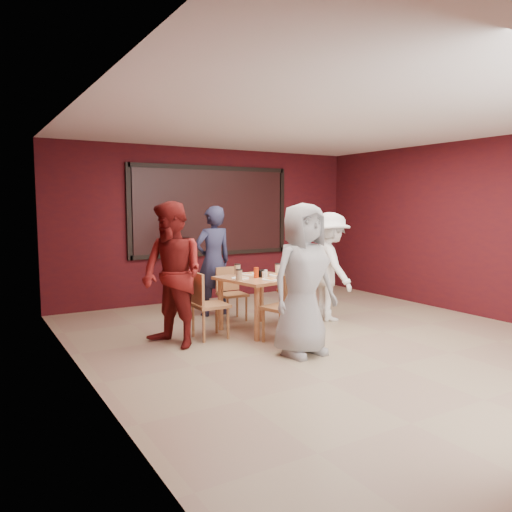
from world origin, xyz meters
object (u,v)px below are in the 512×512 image
chair_front (288,304)px  chair_back (231,290)px  chair_left (205,301)px  diner_front (303,280)px  dining_table (259,284)px  diner_back (213,261)px  chair_right (301,287)px  diner_right (330,267)px  diner_left (172,275)px

chair_front → chair_back: bearing=90.0°
chair_left → diner_front: bearing=-60.2°
diner_front → chair_left: bearing=115.2°
dining_table → diner_back: bearing=95.7°
diner_front → chair_right: bearing=50.1°
diner_right → dining_table: bearing=100.2°
diner_back → dining_table: bearing=92.0°
chair_back → chair_right: bearing=-46.9°
chair_back → diner_front: 2.09m
diner_front → diner_right: bearing=36.8°
chair_left → dining_table: bearing=-0.0°
diner_left → diner_right: size_ratio=1.10×
chair_right → diner_front: size_ratio=0.54×
dining_table → chair_back: size_ratio=1.40×
diner_front → diner_right: (1.40, 1.24, -0.07)m
dining_table → chair_right: size_ratio=1.16×
chair_front → chair_right: size_ratio=0.94×
diner_front → diner_right: size_ratio=1.09×
chair_front → diner_left: size_ratio=0.50×
chair_left → diner_front: size_ratio=0.50×
diner_left → chair_left: bearing=82.6°
chair_left → chair_right: size_ratio=0.92×
chair_front → diner_left: diner_left is taller
diner_right → chair_back: bearing=67.9°
chair_back → diner_back: 0.59m
chair_back → chair_left: bearing=-134.9°
chair_left → diner_right: size_ratio=0.54×
chair_left → chair_back: bearing=45.1°
chair_back → diner_front: diner_front is taller
chair_front → dining_table: bearing=87.8°
chair_back → chair_left: size_ratio=0.90×
dining_table → diner_left: diner_left is taller
chair_right → diner_back: size_ratio=0.56×
diner_back → diner_right: size_ratio=1.06×
dining_table → chair_right: bearing=0.2°
chair_back → diner_right: size_ratio=0.49×
dining_table → chair_back: bearing=92.0°
chair_front → chair_right: 1.07m
dining_table → diner_left: size_ratio=0.62×
chair_right → diner_right: diner_right is taller
chair_back → diner_front: bearing=-93.1°
chair_right → diner_right: (0.54, 0.01, 0.28)m
diner_left → diner_right: bearing=72.1°
chair_front → diner_back: (-0.09, 1.97, 0.36)m
diner_left → diner_front: bearing=26.4°
chair_right → diner_right: bearing=1.4°
chair_back → chair_left: chair_left is taller
diner_front → diner_back: size_ratio=1.03×
chair_front → diner_right: bearing=30.6°
dining_table → diner_back: 1.25m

